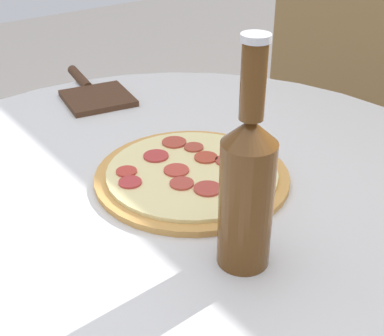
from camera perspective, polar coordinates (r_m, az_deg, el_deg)
table at (r=0.96m, az=-1.44°, el=-13.09°), size 1.06×1.06×0.75m
pizza at (r=0.85m, az=-0.01°, el=-0.69°), size 0.31×0.31×0.02m
beer_bottle at (r=0.63m, az=5.88°, el=-1.97°), size 0.07×0.07×0.29m
pizza_paddle at (r=1.19m, az=-10.47°, el=7.83°), size 0.28×0.16×0.02m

